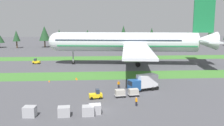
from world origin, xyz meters
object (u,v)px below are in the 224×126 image
(baggage_tug, at_px, (96,95))
(ground_crew_loader, at_px, (119,84))
(ground_crew_marshaller, at_px, (136,101))
(uld_container_2, at_px, (88,111))
(pushback_tractor, at_px, (36,62))
(taxiway_marker_3, at_px, (76,78))
(catering_truck, at_px, (144,82))
(taxiway_marker_2, at_px, (137,76))
(cargo_dolly_lead, at_px, (120,93))
(uld_container_3, at_px, (95,109))
(cargo_dolly_second, at_px, (133,92))
(uld_container_1, at_px, (30,112))
(taxiway_marker_1, at_px, (77,79))
(taxiway_marker_0, at_px, (49,81))
(airliner, at_px, (131,42))
(uld_container_0, at_px, (64,111))

(baggage_tug, bearing_deg, ground_crew_loader, -42.98)
(ground_crew_marshaller, relative_size, uld_container_2, 0.87)
(pushback_tractor, bearing_deg, taxiway_marker_3, 39.91)
(ground_crew_loader, bearing_deg, catering_truck, -19.64)
(taxiway_marker_2, bearing_deg, cargo_dolly_lead, -109.77)
(uld_container_3, distance_m, taxiway_marker_2, 29.74)
(cargo_dolly_second, bearing_deg, uld_container_1, 109.45)
(uld_container_3, relative_size, taxiway_marker_1, 3.49)
(baggage_tug, bearing_deg, pushback_tractor, 17.91)
(pushback_tractor, relative_size, uld_container_2, 1.37)
(taxiway_marker_0, relative_size, taxiway_marker_3, 1.01)
(baggage_tug, xyz_separation_m, taxiway_marker_0, (-11.89, 14.83, -0.56))
(uld_container_2, bearing_deg, airliner, 73.49)
(airliner, height_order, taxiway_marker_0, airliner)
(cargo_dolly_lead, xyz_separation_m, taxiway_marker_3, (-10.16, 16.57, -0.67))
(baggage_tug, relative_size, uld_container_3, 1.38)
(uld_container_1, bearing_deg, taxiway_marker_1, 76.61)
(ground_crew_loader, height_order, uld_container_2, ground_crew_loader)
(pushback_tractor, bearing_deg, ground_crew_marshaller, 38.52)
(ground_crew_loader, bearing_deg, pushback_tractor, 133.41)
(uld_container_3, bearing_deg, taxiway_marker_3, 100.92)
(taxiway_marker_1, bearing_deg, ground_crew_loader, -39.79)
(catering_truck, bearing_deg, taxiway_marker_0, 46.34)
(ground_crew_marshaller, relative_size, taxiway_marker_3, 3.50)
(pushback_tractor, relative_size, taxiway_marker_2, 5.86)
(cargo_dolly_lead, xyz_separation_m, cargo_dolly_second, (2.87, 0.44, 0.00))
(baggage_tug, bearing_deg, uld_container_1, 120.27)
(pushback_tractor, relative_size, uld_container_0, 1.37)
(uld_container_2, bearing_deg, uld_container_3, 32.69)
(baggage_tug, distance_m, pushback_tractor, 47.49)
(taxiway_marker_2, bearing_deg, pushback_tractor, 144.40)
(uld_container_2, bearing_deg, baggage_tug, 81.32)
(taxiway_marker_3, bearing_deg, uld_container_2, -81.74)
(airliner, distance_m, taxiway_marker_0, 34.67)
(taxiway_marker_2, bearing_deg, uld_container_2, -114.74)
(ground_crew_marshaller, xyz_separation_m, uld_container_1, (-18.35, -3.90, -0.07))
(airliner, xyz_separation_m, uld_container_0, (-17.93, -47.15, -7.33))
(cargo_dolly_second, distance_m, uld_container_2, 13.72)
(catering_truck, xyz_separation_m, uld_container_2, (-12.13, -14.28, -1.13))
(baggage_tug, relative_size, uld_container_2, 1.38)
(pushback_tractor, xyz_separation_m, uld_container_2, (19.85, -51.47, 0.00))
(taxiway_marker_3, bearing_deg, taxiway_marker_1, -73.48)
(ground_crew_loader, bearing_deg, taxiway_marker_0, 163.90)
(catering_truck, bearing_deg, pushback_tractor, 19.86)
(uld_container_2, bearing_deg, pushback_tractor, 111.09)
(baggage_tug, bearing_deg, airliner, -26.91)
(taxiway_marker_0, xyz_separation_m, taxiway_marker_2, (23.42, 4.20, -0.02))
(uld_container_0, relative_size, uld_container_2, 1.00)
(uld_container_0, bearing_deg, uld_container_1, 177.69)
(airliner, relative_size, ground_crew_loader, 41.53)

